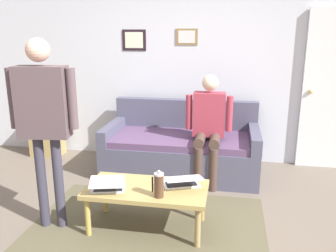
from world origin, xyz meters
TOP-DOWN VIEW (x-y plane):
  - ground_plane at (0.00, 0.00)m, footprint 7.68×7.68m
  - area_rug at (0.12, -0.10)m, footprint 2.16×1.73m
  - back_wall at (0.00, -2.20)m, footprint 7.04×0.11m
  - interior_door at (-1.90, -2.11)m, footprint 0.82×0.09m
  - couch at (-0.00, -1.61)m, footprint 1.90×0.94m
  - coffee_table at (0.12, -0.20)m, footprint 1.09×0.55m
  - laptop_left at (0.44, -0.08)m, footprint 0.36×0.34m
  - laptop_center at (-0.19, -0.28)m, footprint 0.42×0.41m
  - french_press at (-0.03, -0.04)m, footprint 0.10×0.08m
  - side_shelf at (2.03, -1.90)m, footprint 0.42×0.32m
  - flower_vase at (2.03, -1.90)m, footprint 0.09×0.09m
  - person_standing at (0.99, -0.08)m, footprint 0.60×0.25m
  - person_seated at (-0.35, -1.38)m, footprint 0.55×0.51m

SIDE VIEW (x-z plane):
  - ground_plane at x=0.00m, z-range 0.00..0.00m
  - area_rug at x=0.12m, z-range 0.00..0.01m
  - couch at x=0.00m, z-range -0.14..0.74m
  - side_shelf at x=2.03m, z-range 0.00..0.70m
  - coffee_table at x=0.12m, z-range 0.16..0.56m
  - laptop_left at x=0.44m, z-range 0.38..0.51m
  - laptop_center at x=-0.19m, z-range 0.38..0.51m
  - french_press at x=-0.03m, z-range 0.39..0.64m
  - person_seated at x=-0.35m, z-range 0.09..1.37m
  - flower_vase at x=2.03m, z-range 0.65..1.08m
  - interior_door at x=-1.90m, z-range 0.00..2.05m
  - person_standing at x=0.99m, z-range 0.24..1.96m
  - back_wall at x=0.00m, z-range 0.00..2.70m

